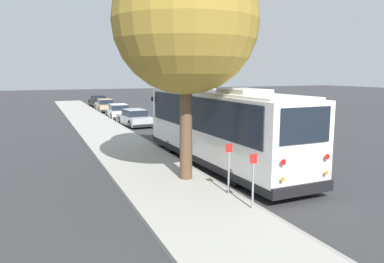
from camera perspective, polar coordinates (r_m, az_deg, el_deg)
ground_plane at (r=17.70m, az=4.35°, el=-4.42°), size 160.00×160.00×0.00m
sidewalk_slab at (r=16.37m, az=-7.20°, el=-5.30°), size 80.00×3.34×0.15m
curb_strip at (r=16.90m, az=-1.49°, el=-4.78°), size 80.00×0.14×0.15m
shuttle_bus at (r=16.56m, az=4.18°, el=1.19°), size 11.25×2.98×3.47m
parked_sedan_silver at (r=29.32m, az=-8.78°, el=2.03°), size 4.37×2.03×1.29m
parked_sedan_white at (r=34.55m, az=-11.15°, el=2.99°), size 4.35×1.90×1.27m
parked_sedan_tan at (r=40.97m, az=-13.13°, el=3.87°), size 4.53×1.75×1.31m
parked_sedan_black at (r=46.42m, az=-14.09°, el=4.43°), size 4.31×1.88×1.33m
street_tree at (r=13.95m, az=-1.21°, el=17.86°), size 5.22×5.22×9.15m
sign_post_near at (r=11.07m, az=9.28°, el=-7.40°), size 0.06×0.22×1.64m
sign_post_far at (r=12.29m, az=5.62°, el=-5.59°), size 0.06×0.22×1.67m
lane_stripe_mid at (r=17.70m, az=17.47°, el=-4.81°), size 2.40×0.14×0.01m
lane_stripe_ahead at (r=22.48m, az=7.56°, el=-1.58°), size 2.40×0.14×0.01m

